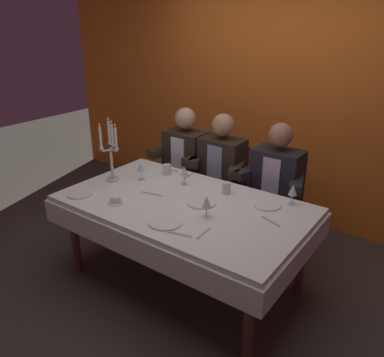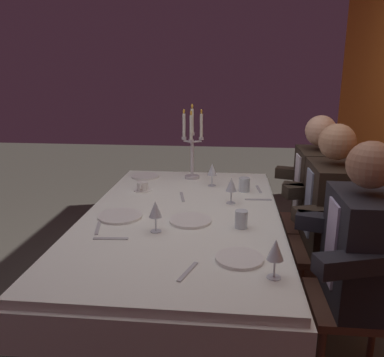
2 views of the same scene
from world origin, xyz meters
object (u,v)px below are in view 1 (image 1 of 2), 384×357
at_px(dining_table, 183,215).
at_px(seated_diner_2, 277,178).
at_px(wine_glass_1, 293,190).
at_px(coffee_cup_0, 116,200).
at_px(wine_glass_0, 184,172).
at_px(dinner_plate_2, 80,194).
at_px(water_tumbler_1, 227,188).
at_px(wine_glass_2, 141,167).
at_px(seated_diner_0, 186,156).
at_px(dinner_plate_1, 166,222).
at_px(dinner_plate_3, 202,203).
at_px(water_tumbler_0, 167,170).
at_px(seated_diner_1, 222,165).
at_px(dinner_plate_0, 267,205).
at_px(candelabra, 111,154).
at_px(wine_glass_3, 207,202).

distance_m(dining_table, seated_diner_2, 0.97).
height_order(wine_glass_1, coffee_cup_0, wine_glass_1).
xyz_separation_m(dining_table, wine_glass_0, (-0.20, 0.28, 0.23)).
height_order(dinner_plate_2, water_tumbler_1, water_tumbler_1).
bearing_deg(dinner_plate_2, wine_glass_1, 29.90).
xyz_separation_m(dinner_plate_2, wine_glass_2, (0.18, 0.52, 0.11)).
bearing_deg(seated_diner_0, coffee_cup_0, -79.12).
xyz_separation_m(wine_glass_0, wine_glass_2, (-0.37, -0.14, 0.00)).
distance_m(dinner_plate_1, dinner_plate_2, 0.86).
height_order(dinner_plate_3, coffee_cup_0, coffee_cup_0).
xyz_separation_m(water_tumbler_0, seated_diner_1, (0.26, 0.52, -0.05)).
bearing_deg(dinner_plate_1, dining_table, 106.89).
relative_size(dinner_plate_0, coffee_cup_0, 1.59).
bearing_deg(wine_glass_1, wine_glass_0, -169.01).
relative_size(water_tumbler_0, water_tumbler_1, 1.02).
bearing_deg(water_tumbler_1, seated_diner_2, 70.83).
height_order(candelabra, wine_glass_2, candelabra).
xyz_separation_m(dinner_plate_0, wine_glass_2, (-1.12, -0.18, 0.11)).
relative_size(dinner_plate_3, wine_glass_1, 1.39).
height_order(dining_table, candelabra, candelabra).
relative_size(water_tumbler_0, seated_diner_0, 0.08).
height_order(wine_glass_2, seated_diner_0, seated_diner_0).
xyz_separation_m(wine_glass_0, seated_diner_1, (0.00, 0.61, -0.12)).
xyz_separation_m(dinner_plate_0, water_tumbler_0, (-1.01, 0.05, 0.04)).
relative_size(wine_glass_0, coffee_cup_0, 1.24).
xyz_separation_m(dinner_plate_0, dinner_plate_2, (-1.31, -0.70, 0.00)).
relative_size(wine_glass_2, seated_diner_0, 0.13).
bearing_deg(water_tumbler_0, seated_diner_0, 108.84).
distance_m(dinner_plate_1, wine_glass_1, 0.99).
distance_m(dinner_plate_0, dinner_plate_2, 1.48).
height_order(dinner_plate_1, dinner_plate_3, same).
distance_m(dinner_plate_1, water_tumbler_1, 0.68).
xyz_separation_m(wine_glass_2, coffee_cup_0, (0.16, -0.46, -0.09)).
xyz_separation_m(wine_glass_3, seated_diner_0, (-0.92, 0.98, -0.12)).
distance_m(wine_glass_2, water_tumbler_1, 0.78).
relative_size(dinner_plate_1, coffee_cup_0, 1.87).
bearing_deg(wine_glass_2, coffee_cup_0, -70.48).
bearing_deg(candelabra, dinner_plate_2, -89.00).
distance_m(wine_glass_1, seated_diner_0, 1.40).
xyz_separation_m(candelabra, wine_glass_0, (0.56, 0.30, -0.13)).
distance_m(wine_glass_0, wine_glass_2, 0.39).
xyz_separation_m(wine_glass_2, seated_diner_2, (0.95, 0.74, -0.12)).
xyz_separation_m(dinner_plate_1, seated_diner_0, (-0.74, 1.22, -0.01)).
xyz_separation_m(coffee_cup_0, seated_diner_2, (0.78, 1.21, -0.03)).
distance_m(dinner_plate_3, wine_glass_1, 0.69).
bearing_deg(seated_diner_1, wine_glass_2, -116.70).
relative_size(dinner_plate_3, seated_diner_2, 0.18).
xyz_separation_m(dinner_plate_0, wine_glass_0, (-0.75, -0.04, 0.11)).
bearing_deg(seated_diner_0, seated_diner_2, 0.00).
relative_size(wine_glass_1, seated_diner_0, 0.13).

